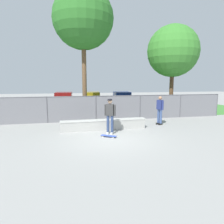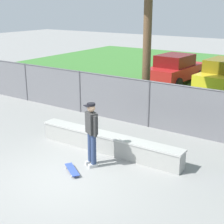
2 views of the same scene
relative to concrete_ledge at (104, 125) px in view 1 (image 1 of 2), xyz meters
name	(u,v)px [view 1 (image 1 of 2)]	position (x,y,z in m)	size (l,w,h in m)	color
ground_plane	(110,139)	(-0.06, -1.96, -0.30)	(80.00, 80.00, 0.00)	gray
grass_strip	(84,105)	(-0.06, 13.02, -0.29)	(31.52, 20.00, 0.02)	#3D7A33
concrete_ledge	(104,125)	(0.00, 0.00, 0.00)	(4.90, 0.56, 0.59)	#999993
skateboarder	(110,115)	(0.14, -1.00, 0.73)	(0.54, 0.41, 1.84)	beige
skateboard	(109,136)	(-0.07, -1.63, -0.22)	(0.78, 0.61, 0.09)	#334CB2
chainlink_fence	(96,107)	(-0.06, 2.72, 0.66)	(19.59, 0.07, 1.76)	#4C4C51
tree_near_left	(83,19)	(-0.74, 3.68, 6.71)	(4.23, 4.23, 9.15)	brown
tree_near_right	(173,51)	(6.23, 3.80, 4.78)	(4.03, 4.03, 7.11)	#513823
car_red	(64,100)	(-2.31, 10.06, 0.54)	(2.26, 4.32, 1.66)	#B21E1E
car_yellow	(92,100)	(0.52, 10.03, 0.54)	(2.26, 4.32, 1.66)	gold
car_blue	(122,99)	(3.70, 9.70, 0.54)	(2.26, 4.32, 1.66)	#233D9E
bystander	(160,109)	(3.71, 0.58, 0.71)	(0.36, 0.58, 1.82)	black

